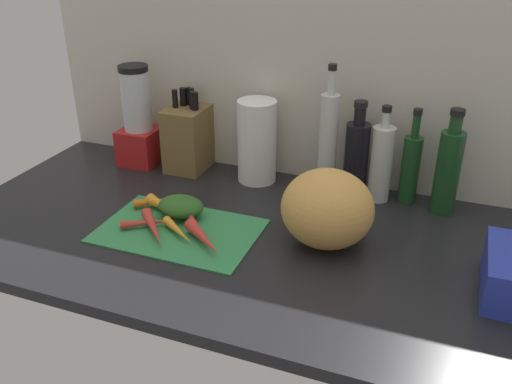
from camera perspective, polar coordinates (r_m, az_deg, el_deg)
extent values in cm
cube|color=black|center=(139.72, 1.34, -5.01)|extent=(170.00, 80.00, 3.00)
cube|color=beige|center=(161.23, 6.18, 11.49)|extent=(170.00, 3.00, 60.00)
cube|color=#338C4C|center=(141.55, -8.03, -3.94)|extent=(40.29, 26.67, 0.80)
cone|color=orange|center=(138.00, -8.10, -4.04)|extent=(12.23, 9.47, 2.41)
cone|color=red|center=(133.33, -5.47, -4.81)|extent=(14.26, 12.48, 3.42)
cone|color=red|center=(143.26, -11.07, -3.13)|extent=(13.44, 9.30, 2.08)
cone|color=orange|center=(153.18, -10.33, -0.94)|extent=(11.23, 9.36, 2.33)
cone|color=red|center=(139.48, -10.61, -3.75)|extent=(13.99, 14.84, 3.01)
cone|color=orange|center=(149.13, -9.63, -1.47)|extent=(12.37, 7.77, 3.30)
cone|color=red|center=(144.02, -7.01, -2.30)|extent=(14.24, 14.07, 3.56)
ellipsoid|color=#2D6023|center=(145.99, -7.89, -1.55)|extent=(12.44, 9.57, 5.26)
ellipsoid|color=gold|center=(131.77, 7.43, -1.74)|extent=(22.42, 20.91, 19.34)
cube|color=brown|center=(174.15, -6.91, 5.67)|extent=(11.63, 16.86, 19.89)
cylinder|color=black|center=(170.15, -8.44, 9.59)|extent=(1.70, 1.70, 5.50)
cylinder|color=black|center=(171.76, -7.61, 9.81)|extent=(2.04, 2.04, 5.50)
cylinder|color=black|center=(172.07, -7.03, 9.87)|extent=(1.45, 1.45, 5.50)
cylinder|color=black|center=(171.06, -6.69, 9.79)|extent=(1.56, 1.56, 5.50)
cylinder|color=black|center=(168.17, -6.70, 9.49)|extent=(1.51, 1.51, 5.50)
cylinder|color=black|center=(167.01, -6.38, 9.38)|extent=(2.15, 2.15, 5.50)
cube|color=red|center=(181.23, -11.91, 4.71)|extent=(11.99, 11.99, 11.52)
cylinder|color=silver|center=(176.28, -12.37, 9.25)|extent=(8.99, 8.99, 18.64)
cylinder|color=black|center=(173.59, -12.70, 12.47)|extent=(9.17, 9.17, 1.80)
cylinder|color=white|center=(162.78, 0.10, 5.28)|extent=(11.56, 11.56, 24.91)
cylinder|color=silver|center=(154.83, 7.47, 4.79)|extent=(5.20, 5.20, 29.44)
cylinder|color=silver|center=(149.11, 7.89, 11.23)|extent=(2.05, 2.05, 6.61)
cylinder|color=black|center=(148.08, 7.99, 12.76)|extent=(2.36, 2.36, 1.60)
cylinder|color=black|center=(156.66, 10.36, 3.25)|extent=(6.85, 6.85, 21.42)
cylinder|color=black|center=(151.99, 10.77, 7.81)|extent=(3.25, 3.25, 4.92)
cylinder|color=black|center=(150.99, 10.88, 8.98)|extent=(3.74, 3.74, 1.60)
cylinder|color=silver|center=(155.49, 12.88, 2.83)|extent=(6.23, 6.23, 21.49)
cylinder|color=silver|center=(150.85, 13.37, 7.34)|extent=(2.24, 2.24, 4.46)
cylinder|color=black|center=(149.91, 13.50, 8.43)|extent=(2.58, 2.58, 1.60)
cylinder|color=#19421E|center=(156.69, 15.74, 2.20)|extent=(5.09, 5.09, 19.15)
cylinder|color=#19421E|center=(152.05, 16.33, 6.58)|extent=(2.11, 2.11, 6.40)
cylinder|color=black|center=(150.79, 16.52, 8.01)|extent=(2.43, 2.43, 1.60)
cylinder|color=#19421E|center=(153.58, 19.31, 1.89)|extent=(6.47, 6.47, 22.70)
cylinder|color=#19421E|center=(148.71, 20.09, 6.67)|extent=(3.22, 3.22, 4.62)
cylinder|color=black|center=(147.76, 20.28, 7.80)|extent=(3.71, 3.71, 1.60)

